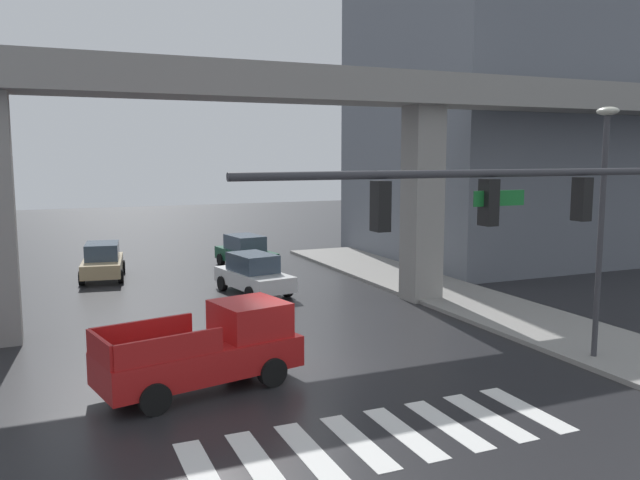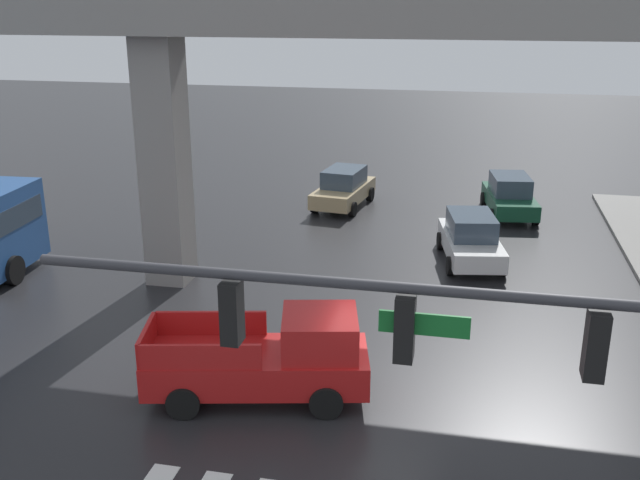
{
  "view_description": "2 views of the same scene",
  "coord_description": "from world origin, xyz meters",
  "views": [
    {
      "loc": [
        -6.32,
        -16.34,
        5.93
      ],
      "look_at": [
        0.37,
        -0.77,
        3.69
      ],
      "focal_mm": 36.34,
      "sensor_mm": 36.0,
      "label": 1
    },
    {
      "loc": [
        1.7,
        -14.94,
        8.88
      ],
      "look_at": [
        -1.88,
        1.84,
        3.15
      ],
      "focal_mm": 40.79,
      "sensor_mm": 36.0,
      "label": 2
    }
  ],
  "objects": [
    {
      "name": "traffic_signal_mast",
      "position": [
        3.37,
        -6.89,
        4.66
      ],
      "size": [
        10.89,
        0.32,
        6.2
      ],
      "color": "#38383D",
      "rests_on": "ground"
    },
    {
      "name": "elevated_overpass",
      "position": [
        0.0,
        6.0,
        7.85
      ],
      "size": [
        58.8,
        2.46,
        9.05
      ],
      "color": "gray",
      "rests_on": "ground"
    },
    {
      "name": "sedan_tan",
      "position": [
        -3.82,
        15.96,
        0.85
      ],
      "size": [
        2.41,
        4.5,
        1.72
      ],
      "color": "tan",
      "rests_on": "ground"
    },
    {
      "name": "crosswalk_stripes",
      "position": [
        0.0,
        -4.92,
        0.01
      ],
      "size": [
        8.25,
        2.8,
        0.01
      ],
      "color": "silver",
      "rests_on": "ground"
    },
    {
      "name": "pickup_truck",
      "position": [
        -2.56,
        -0.5,
        0.99
      ],
      "size": [
        5.39,
        2.96,
        2.08
      ],
      "color": "red",
      "rests_on": "ground"
    },
    {
      "name": "sedan_dark_green",
      "position": [
        3.36,
        16.14,
        0.85
      ],
      "size": [
        2.41,
        4.5,
        1.72
      ],
      "color": "#14472D",
      "rests_on": "ground"
    },
    {
      "name": "ground_plane",
      "position": [
        0.0,
        0.0,
        0.0
      ],
      "size": [
        120.0,
        120.0,
        0.0
      ],
      "primitive_type": "plane",
      "color": "#232326"
    },
    {
      "name": "sidewalk_east",
      "position": [
        9.32,
        2.0,
        0.07
      ],
      "size": [
        4.0,
        36.0,
        0.15
      ],
      "primitive_type": "cube",
      "color": "gray",
      "rests_on": "ground"
    },
    {
      "name": "street_lamp_mid_block",
      "position": [
        8.12,
        5.87,
        4.56
      ],
      "size": [
        0.44,
        0.7,
        7.24
      ],
      "color": "#38383D",
      "rests_on": "ground"
    },
    {
      "name": "sedan_white",
      "position": [
        1.83,
        9.86,
        0.85
      ],
      "size": [
        2.52,
        4.54,
        1.72
      ],
      "color": "silver",
      "rests_on": "ground"
    },
    {
      "name": "street_lamp_near_corner",
      "position": [
        8.12,
        -2.82,
        4.56
      ],
      "size": [
        0.44,
        0.7,
        7.24
      ],
      "color": "#38383D",
      "rests_on": "ground"
    }
  ]
}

